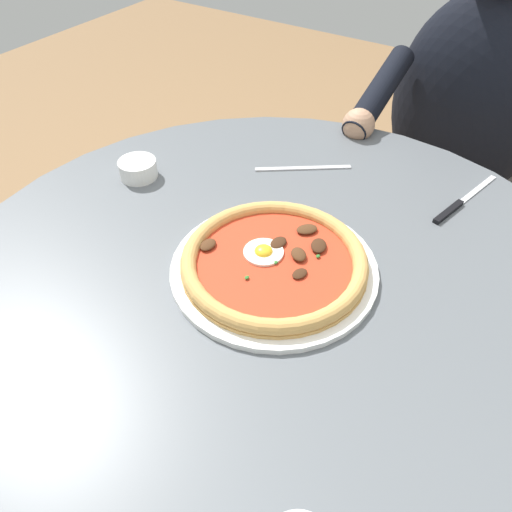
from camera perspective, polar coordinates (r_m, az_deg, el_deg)
The scene contains 8 objects.
ground_plane at distance 1.39m, azimuth 1.34°, elevation -25.03°, with size 6.00×6.00×0.02m, color olive.
dining_table at distance 0.87m, azimuth 1.97°, elevation -10.03°, with size 1.06×1.06×0.73m.
pizza_on_plate at distance 0.77m, azimuth 2.07°, elevation -0.78°, with size 0.32×0.32×0.03m.
steak_knife at distance 0.97m, azimuth 21.90°, elevation 5.41°, with size 0.20×0.06×0.01m.
ramekin_capers at distance 0.99m, azimuth -13.27°, elevation 9.68°, with size 0.07×0.07×0.03m.
fork_utensil at distance 1.00m, azimuth 5.36°, elevation 9.91°, with size 0.12×0.16×0.00m.
diner_person at distance 1.46m, azimuth 20.65°, elevation 8.84°, with size 0.49×0.39×1.17m.
cafe_chair_diner at distance 1.58m, azimuth 22.76°, elevation 11.22°, with size 0.42×0.42×0.90m.
Camera 1 is at (0.46, 0.26, 1.28)m, focal length 35.22 mm.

